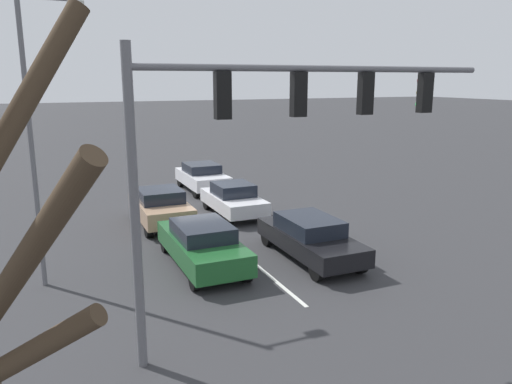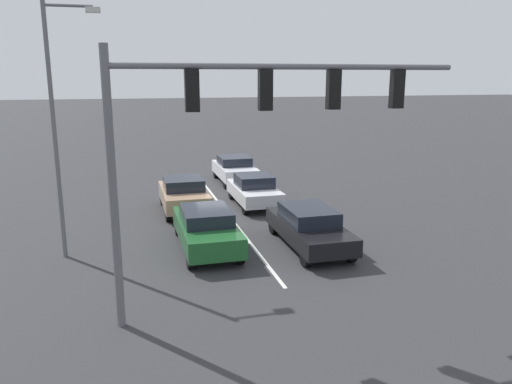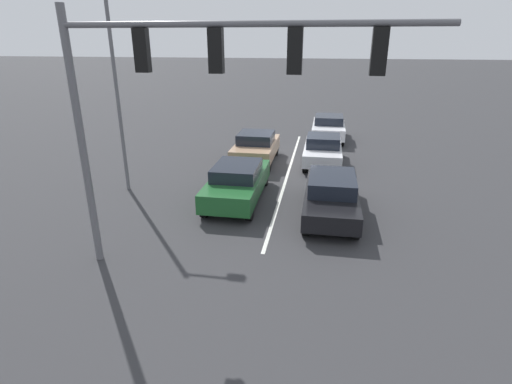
{
  "view_description": "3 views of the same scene",
  "coord_description": "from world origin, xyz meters",
  "px_view_note": "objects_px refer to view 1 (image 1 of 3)",
  "views": [
    {
      "loc": [
        6.11,
        19.79,
        5.88
      ],
      "look_at": [
        -0.56,
        4.52,
        2.11
      ],
      "focal_mm": 35.0,
      "sensor_mm": 36.0,
      "label": 1
    },
    {
      "loc": [
        4.2,
        21.69,
        5.88
      ],
      "look_at": [
        0.05,
        6.09,
        2.14
      ],
      "focal_mm": 35.0,
      "sensor_mm": 36.0,
      "label": 2
    },
    {
      "loc": [
        -1.54,
        19.16,
        5.8
      ],
      "look_at": [
        0.58,
        6.92,
        1.04
      ],
      "focal_mm": 28.0,
      "sensor_mm": 36.0,
      "label": 3
    }
  ],
  "objects_px": {
    "car_black_leftlane_front": "(310,237)",
    "street_lamp_right_shoulder": "(36,126)",
    "car_silver_leftlane_second": "(233,199)",
    "traffic_signal_gantry": "(270,125)",
    "car_white_leftlane_third": "(202,176)",
    "car_darkgreen_midlane_front": "(202,244)",
    "car_tan_midlane_second": "(161,206)"
  },
  "relations": [
    {
      "from": "car_darkgreen_midlane_front",
      "to": "traffic_signal_gantry",
      "type": "height_order",
      "value": "traffic_signal_gantry"
    },
    {
      "from": "traffic_signal_gantry",
      "to": "street_lamp_right_shoulder",
      "type": "xyz_separation_m",
      "value": [
        4.57,
        -5.35,
        -0.28
      ]
    },
    {
      "from": "car_darkgreen_midlane_front",
      "to": "car_black_leftlane_front",
      "type": "relative_size",
      "value": 0.99
    },
    {
      "from": "car_silver_leftlane_second",
      "to": "car_black_leftlane_front",
      "type": "bearing_deg",
      "value": 93.7
    },
    {
      "from": "car_tan_midlane_second",
      "to": "car_white_leftlane_third",
      "type": "height_order",
      "value": "car_tan_midlane_second"
    },
    {
      "from": "car_black_leftlane_front",
      "to": "traffic_signal_gantry",
      "type": "bearing_deg",
      "value": 50.5
    },
    {
      "from": "car_tan_midlane_second",
      "to": "car_silver_leftlane_second",
      "type": "bearing_deg",
      "value": -175.8
    },
    {
      "from": "car_white_leftlane_third",
      "to": "traffic_signal_gantry",
      "type": "bearing_deg",
      "value": 77.93
    },
    {
      "from": "car_white_leftlane_third",
      "to": "traffic_signal_gantry",
      "type": "xyz_separation_m",
      "value": [
        3.35,
        15.67,
        4.15
      ]
    },
    {
      "from": "traffic_signal_gantry",
      "to": "car_tan_midlane_second",
      "type": "bearing_deg",
      "value": -88.84
    },
    {
      "from": "car_tan_midlane_second",
      "to": "car_silver_leftlane_second",
      "type": "relative_size",
      "value": 1.02
    },
    {
      "from": "car_white_leftlane_third",
      "to": "street_lamp_right_shoulder",
      "type": "height_order",
      "value": "street_lamp_right_shoulder"
    },
    {
      "from": "street_lamp_right_shoulder",
      "to": "traffic_signal_gantry",
      "type": "bearing_deg",
      "value": 130.51
    },
    {
      "from": "car_darkgreen_midlane_front",
      "to": "car_tan_midlane_second",
      "type": "height_order",
      "value": "car_tan_midlane_second"
    },
    {
      "from": "car_silver_leftlane_second",
      "to": "car_white_leftlane_third",
      "type": "xyz_separation_m",
      "value": [
        -0.26,
        -5.33,
        0.04
      ]
    },
    {
      "from": "car_tan_midlane_second",
      "to": "car_silver_leftlane_second",
      "type": "xyz_separation_m",
      "value": [
        -3.3,
        -0.24,
        -0.06
      ]
    },
    {
      "from": "car_black_leftlane_front",
      "to": "car_white_leftlane_third",
      "type": "relative_size",
      "value": 1.12
    },
    {
      "from": "car_tan_midlane_second",
      "to": "car_silver_leftlane_second",
      "type": "height_order",
      "value": "car_tan_midlane_second"
    },
    {
      "from": "car_black_leftlane_front",
      "to": "street_lamp_right_shoulder",
      "type": "height_order",
      "value": "street_lamp_right_shoulder"
    },
    {
      "from": "car_silver_leftlane_second",
      "to": "car_white_leftlane_third",
      "type": "bearing_deg",
      "value": -92.76
    },
    {
      "from": "car_black_leftlane_front",
      "to": "car_silver_leftlane_second",
      "type": "distance_m",
      "value": 6.12
    },
    {
      "from": "car_darkgreen_midlane_front",
      "to": "car_white_leftlane_third",
      "type": "bearing_deg",
      "value": -107.58
    },
    {
      "from": "car_silver_leftlane_second",
      "to": "traffic_signal_gantry",
      "type": "xyz_separation_m",
      "value": [
        3.09,
        10.33,
        4.19
      ]
    },
    {
      "from": "car_darkgreen_midlane_front",
      "to": "car_tan_midlane_second",
      "type": "relative_size",
      "value": 1.13
    },
    {
      "from": "car_silver_leftlane_second",
      "to": "street_lamp_right_shoulder",
      "type": "xyz_separation_m",
      "value": [
        7.67,
        4.98,
        3.91
      ]
    },
    {
      "from": "traffic_signal_gantry",
      "to": "car_white_leftlane_third",
      "type": "bearing_deg",
      "value": -102.07
    },
    {
      "from": "street_lamp_right_shoulder",
      "to": "car_silver_leftlane_second",
      "type": "bearing_deg",
      "value": -146.98
    },
    {
      "from": "car_black_leftlane_front",
      "to": "car_tan_midlane_second",
      "type": "height_order",
      "value": "car_tan_midlane_second"
    },
    {
      "from": "car_white_leftlane_third",
      "to": "car_darkgreen_midlane_front",
      "type": "bearing_deg",
      "value": 72.42
    },
    {
      "from": "car_black_leftlane_front",
      "to": "car_tan_midlane_second",
      "type": "distance_m",
      "value": 6.93
    },
    {
      "from": "car_black_leftlane_front",
      "to": "traffic_signal_gantry",
      "type": "height_order",
      "value": "traffic_signal_gantry"
    },
    {
      "from": "car_darkgreen_midlane_front",
      "to": "street_lamp_right_shoulder",
      "type": "xyz_separation_m",
      "value": [
        4.53,
        -0.38,
        3.9
      ]
    }
  ]
}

